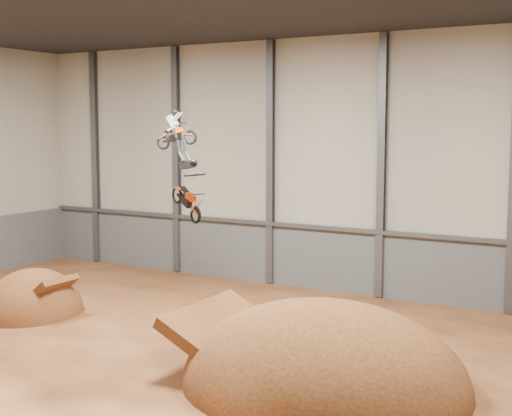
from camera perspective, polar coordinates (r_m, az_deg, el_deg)
The scene contains 12 objects.
floor at distance 28.07m, azimuth -7.77°, elevation -12.54°, with size 40.00×40.00×0.00m, color #502915.
back_wall at distance 39.48m, azimuth 5.56°, elevation 3.43°, with size 40.00×0.10×14.00m, color #A3A090.
lower_band_back at distance 40.03m, azimuth 5.42°, elevation -4.10°, with size 39.80×0.18×3.50m, color #54575C.
steel_rail at distance 39.60m, azimuth 5.36°, elevation -1.58°, with size 39.80×0.35×0.20m, color #47494F.
steel_column_0 at distance 48.66m, azimuth -12.73°, elevation 3.90°, with size 0.40×0.36×13.90m, color #47494F.
steel_column_1 at distance 44.41m, azimuth -6.39°, elevation 3.77°, with size 0.40×0.36×13.90m, color #47494F.
steel_column_2 at distance 40.80m, azimuth 1.18°, elevation 3.56°, with size 0.40×0.36×13.90m, color #47494F.
steel_column_3 at distance 38.03m, azimuth 10.02°, elevation 3.24°, with size 0.40×0.36×13.90m, color #47494F.
takeoff_ramp at distance 36.88m, azimuth -17.42°, elevation -8.10°, with size 4.51×5.20×4.51m, color #442311.
landing_ramp at distance 26.13m, azimuth 5.40°, elevation -13.99°, with size 10.43×9.23×6.02m, color #442311.
fmx_rider_a at distance 32.95m, azimuth -6.29°, elevation 6.49°, with size 2.06×0.79×1.87m, color #D3590F, non-canonical shape.
fmx_rider_b at distance 28.33m, azimuth -5.78°, elevation 2.20°, with size 2.95×0.84×2.53m, color #BE2800, non-canonical shape.
Camera 1 is at (16.38, -20.86, 9.20)m, focal length 50.00 mm.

